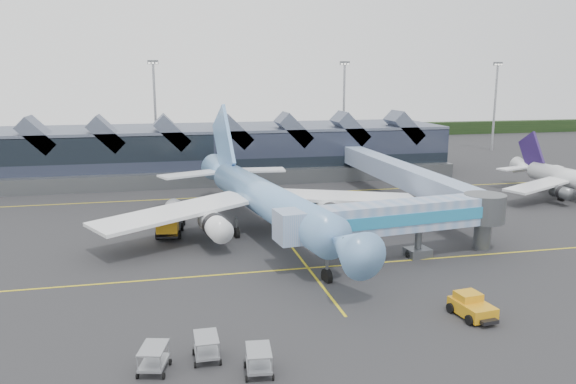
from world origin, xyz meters
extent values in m
plane|color=#262628|center=(0.00, 0.00, 0.00)|extent=(260.00, 260.00, 0.00)
cube|color=gold|center=(0.00, -8.00, 0.01)|extent=(120.00, 0.25, 0.01)
cube|color=gold|center=(0.00, 28.00, 0.01)|extent=(120.00, 0.25, 0.01)
cube|color=gold|center=(0.00, 10.00, 0.01)|extent=(0.25, 60.00, 0.01)
cube|color=black|center=(0.00, 110.00, 2.00)|extent=(260.00, 4.00, 4.00)
cube|color=black|center=(-5.00, 48.00, 4.50)|extent=(90.00, 20.00, 9.00)
cube|color=#51596C|center=(-5.00, 48.00, 9.20)|extent=(90.00, 20.00, 0.60)
cube|color=#575A5E|center=(-5.00, 37.00, 1.30)|extent=(90.00, 2.50, 2.60)
cube|color=#51596C|center=(-34.00, 41.00, 9.30)|extent=(6.43, 6.00, 6.43)
cube|color=#51596C|center=(-23.00, 41.00, 9.30)|extent=(6.43, 6.00, 6.43)
cube|color=#51596C|center=(-12.00, 41.00, 9.30)|extent=(6.43, 6.00, 6.43)
cube|color=#51596C|center=(-1.00, 41.00, 9.30)|extent=(6.43, 6.00, 6.43)
cube|color=#51596C|center=(10.00, 41.00, 9.30)|extent=(6.43, 6.00, 6.43)
cube|color=#51596C|center=(21.00, 41.00, 9.30)|extent=(6.43, 6.00, 6.43)
cube|color=#51596C|center=(32.00, 41.00, 9.30)|extent=(6.43, 6.00, 6.43)
cylinder|color=#95979D|center=(-15.00, 72.00, 11.00)|extent=(0.56, 0.56, 22.00)
cube|color=#575A5E|center=(-15.00, 72.00, 22.00)|extent=(2.40, 0.50, 0.90)
cylinder|color=#95979D|center=(30.00, 72.00, 11.00)|extent=(0.56, 0.56, 22.00)
cube|color=#575A5E|center=(30.00, 72.00, 22.00)|extent=(2.40, 0.50, 0.90)
cylinder|color=#95979D|center=(70.00, 70.00, 11.00)|extent=(0.56, 0.56, 22.00)
cube|color=#575A5E|center=(70.00, 70.00, 22.00)|extent=(2.40, 0.50, 0.90)
cylinder|color=#6EA5DF|center=(-1.84, 3.84, 4.53)|extent=(9.71, 34.22, 4.19)
cone|color=#6EA5DF|center=(1.42, -15.80, 4.53)|extent=(5.09, 6.44, 4.19)
cube|color=black|center=(1.54, -16.52, 5.41)|extent=(1.63, 0.59, 0.48)
cone|color=#6EA5DF|center=(-5.26, 24.44, 4.84)|extent=(5.41, 8.35, 4.19)
cube|color=white|center=(-12.66, 3.47, 3.79)|extent=(19.83, 14.39, 1.38)
cube|color=white|center=(8.51, 6.99, 3.79)|extent=(19.79, 9.08, 1.38)
cylinder|color=white|center=(-8.50, 0.27, 2.74)|extent=(3.52, 6.17, 2.60)
cylinder|color=white|center=(5.61, 2.62, 2.74)|extent=(3.52, 6.17, 2.60)
cube|color=#6EA5DF|center=(-4.95, 22.52, 9.22)|extent=(2.25, 10.67, 11.56)
cube|color=white|center=(-10.12, 22.16, 4.84)|extent=(9.37, 6.59, 0.28)
cube|color=white|center=(0.07, 23.85, 4.84)|extent=(8.98, 4.09, 0.28)
cylinder|color=#575A5E|center=(0.78, -11.97, 1.21)|extent=(0.31, 0.31, 2.43)
cylinder|color=#575A5E|center=(-5.60, 4.69, 1.21)|extent=(0.31, 0.31, 2.43)
cylinder|color=#575A5E|center=(1.44, 5.86, 1.21)|extent=(0.31, 0.31, 2.43)
cylinder|color=black|center=(0.78, -11.97, 0.44)|extent=(0.74, 1.61, 1.55)
cone|color=white|center=(48.07, 25.34, 3.41)|extent=(3.21, 4.89, 2.96)
cube|color=white|center=(41.80, 13.21, 2.67)|extent=(12.86, 8.02, 0.99)
cylinder|color=#575A5E|center=(44.23, 10.92, 1.93)|extent=(2.02, 3.64, 1.83)
cube|color=#2C1B51|center=(48.14, 24.16, 6.15)|extent=(0.80, 6.66, 7.21)
cube|color=white|center=(44.79, 24.28, 3.41)|extent=(6.00, 3.64, 0.25)
cube|color=white|center=(51.45, 24.63, 3.41)|extent=(5.93, 3.10, 0.25)
cylinder|color=#575A5E|center=(46.20, 13.39, 0.86)|extent=(0.28, 0.28, 1.71)
cube|color=#779AC6|center=(9.30, -7.45, 4.69)|extent=(20.99, 5.68, 3.01)
cube|color=teal|center=(9.50, -9.05, 4.69)|extent=(20.62, 2.72, 1.25)
cube|color=#779AC6|center=(-2.03, -8.87, 4.69)|extent=(3.09, 3.63, 3.11)
cylinder|color=#575A5E|center=(12.39, -7.06, 2.35)|extent=(0.73, 0.73, 4.69)
cube|color=#575A5E|center=(12.39, -7.06, 0.47)|extent=(2.73, 2.37, 0.93)
cylinder|color=black|center=(11.36, -7.19, 0.36)|extent=(0.53, 0.98, 0.93)
cylinder|color=black|center=(13.42, -6.93, 0.36)|extent=(0.53, 0.98, 0.93)
cylinder|color=#575A5E|center=(20.63, -6.02, 4.69)|extent=(4.57, 4.57, 3.11)
cylinder|color=#575A5E|center=(20.63, -6.02, 2.35)|extent=(1.87, 1.87, 4.69)
cube|color=black|center=(-13.21, 8.66, 0.77)|extent=(3.59, 9.51, 0.52)
cube|color=orange|center=(-13.64, 5.19, 1.85)|extent=(2.73, 2.55, 2.27)
cube|color=black|center=(-13.74, 4.37, 2.37)|extent=(2.27, 0.43, 1.03)
cylinder|color=silver|center=(-13.06, 9.89, 2.16)|extent=(3.08, 6.22, 2.37)
sphere|color=silver|center=(-12.69, 12.86, 2.16)|extent=(2.27, 2.27, 2.27)
sphere|color=silver|center=(-13.42, 6.93, 2.16)|extent=(2.27, 2.27, 2.27)
cylinder|color=black|center=(-14.86, 5.75, 0.52)|extent=(0.48, 1.07, 1.03)
cylinder|color=black|center=(-12.31, 5.44, 0.52)|extent=(0.48, 1.07, 1.03)
cylinder|color=black|center=(-14.42, 9.33, 0.52)|extent=(0.48, 1.07, 1.03)
cylinder|color=black|center=(-11.87, 9.02, 0.52)|extent=(0.48, 1.07, 1.03)
cylinder|color=black|center=(-14.11, 11.89, 0.52)|extent=(0.48, 1.07, 1.03)
cylinder|color=black|center=(-11.55, 11.57, 0.52)|extent=(0.48, 1.07, 1.03)
cube|color=orange|center=(9.91, -22.19, 0.72)|extent=(2.66, 3.92, 1.02)
cube|color=orange|center=(9.84, -21.58, 1.48)|extent=(2.02, 1.84, 0.72)
cube|color=black|center=(10.13, -24.12, 0.46)|extent=(1.52, 0.98, 0.31)
cylinder|color=black|center=(8.88, -23.55, 0.41)|extent=(0.40, 0.85, 0.82)
cylinder|color=black|center=(11.22, -23.27, 0.41)|extent=(0.40, 0.85, 0.82)
cylinder|color=black|center=(8.60, -21.11, 0.41)|extent=(0.40, 0.85, 0.82)
cylinder|color=black|center=(10.94, -20.83, 0.41)|extent=(0.40, 0.85, 0.82)
cube|color=#989BA0|center=(-11.50, -24.53, 0.62)|extent=(1.59, 2.49, 0.17)
cube|color=#989BA0|center=(-11.50, -24.53, 1.70)|extent=(1.59, 2.49, 0.09)
cylinder|color=black|center=(-10.66, -23.62, 0.20)|extent=(0.14, 0.41, 0.41)
cube|color=#989BA0|center=(-8.34, -27.11, 0.62)|extent=(1.82, 2.63, 0.17)
cube|color=#989BA0|center=(-8.34, -27.11, 1.70)|extent=(1.82, 2.63, 0.09)
cylinder|color=black|center=(-7.41, -26.30, 0.20)|extent=(0.18, 0.42, 0.41)
cube|color=#989BA0|center=(-14.99, -25.32, 0.62)|extent=(2.15, 2.80, 0.17)
cube|color=#989BA0|center=(-14.99, -25.32, 1.70)|extent=(2.15, 2.80, 0.09)
cylinder|color=black|center=(-13.95, -24.65, 0.20)|extent=(0.23, 0.43, 0.41)
camera|label=1|loc=(-13.84, -60.07, 19.04)|focal=35.00mm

